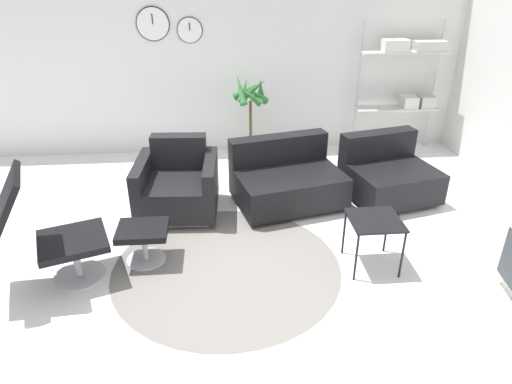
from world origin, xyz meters
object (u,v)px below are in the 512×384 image
Objects in this scene: shelf_unit at (410,72)px; ottoman at (143,237)px; lounge_chair at (20,221)px; couch_low at (287,181)px; armchair_red at (178,187)px; side_table at (375,224)px; couch_second at (388,176)px; potted_plant at (251,121)px.

ottoman is at bearing -143.32° from shelf_unit.
couch_low is (2.33, 1.34, -0.39)m from lounge_chair.
shelf_unit reaches higher than armchair_red.
side_table is at bearing -115.30° from shelf_unit.
shelf_unit is at bearing 103.88° from lounge_chair.
ottoman is (0.87, 0.31, -0.40)m from lounge_chair.
side_table is at bearing 101.04° from couch_low.
armchair_red reaches higher than ottoman.
couch_low is 1.20× the size of couch_second.
shelf_unit is (1.29, 2.73, 0.69)m from side_table.
armchair_red is at bearing -127.08° from potted_plant.
potted_plant is at bearing 120.51° from lounge_chair.
potted_plant is at bearing -48.28° from couch_second.
armchair_red reaches higher than side_table.
couch_low is at bearing -12.01° from couch_second.
ottoman is 4.24m from shelf_unit.
couch_low is at bearing -73.27° from potted_plant.
side_table is at bearing 51.68° from couch_second.
lounge_chair is at bearing 16.18° from couch_low.
shelf_unit is at bearing 64.70° from side_table.
potted_plant is at bearing -170.10° from shelf_unit.
shelf_unit is at bearing -150.10° from armchair_red.
shelf_unit is at bearing -129.66° from couch_second.
lounge_chair is 1.05× the size of couch_second.
side_table is 3.09m from shelf_unit.
lounge_chair is 2.40× the size of side_table.
potted_plant reaches higher than side_table.
ottoman is at bearing 78.03° from armchair_red.
couch_second reaches higher than side_table.
lounge_chair reaches higher than ottoman.
potted_plant is at bearing 111.19° from side_table.
armchair_red is 0.81× the size of couch_second.
couch_second is at bearing 21.89° from ottoman.
couch_second is (2.64, 1.06, 0.00)m from ottoman.
ottoman is 0.25× the size of shelf_unit.
ottoman is at bearing -118.39° from potted_plant.
potted_plant reaches higher than couch_second.
side_table reaches higher than ottoman.
lounge_chair is 1.72m from armchair_red.
armchair_red is 1.85× the size of side_table.
ottoman is 0.97m from armchair_red.
shelf_unit reaches higher than couch_second.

